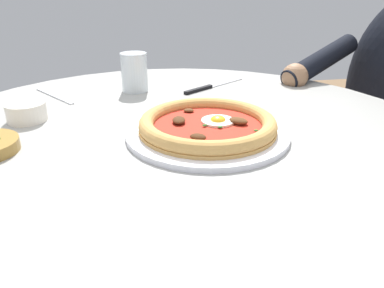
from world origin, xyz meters
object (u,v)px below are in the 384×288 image
at_px(fork_utensil, 54,96).
at_px(pizza_on_plate, 208,127).
at_px(dining_table, 176,200).
at_px(ramekin_capers, 26,111).
at_px(steak_knife, 207,88).
at_px(water_glass, 134,75).

bearing_deg(fork_utensil, pizza_on_plate, 135.60).
xyz_separation_m(dining_table, fork_utensil, (0.25, -0.27, 0.16)).
bearing_deg(ramekin_capers, pizza_on_plate, 157.34).
relative_size(steak_knife, ramekin_capers, 2.40).
relative_size(pizza_on_plate, ramekin_capers, 3.81).
distance_m(water_glass, steak_knife, 0.19).
bearing_deg(pizza_on_plate, water_glass, -70.15).
relative_size(dining_table, water_glass, 10.96).
distance_m(steak_knife, ramekin_capers, 0.43).
bearing_deg(fork_utensil, ramekin_capers, 80.26).
relative_size(water_glass, steak_knife, 0.51).
distance_m(steak_knife, fork_utensil, 0.37).
bearing_deg(dining_table, pizza_on_plate, 146.92).
bearing_deg(ramekin_capers, water_glass, -141.59).
distance_m(ramekin_capers, fork_utensil, 0.16).
bearing_deg(water_glass, pizza_on_plate, 109.85).
bearing_deg(dining_table, ramekin_capers, -20.42).
xyz_separation_m(water_glass, steak_knife, (-0.18, 0.02, -0.04)).
relative_size(dining_table, fork_utensil, 6.92).
bearing_deg(steak_knife, water_glass, -4.86).
height_order(dining_table, pizza_on_plate, pizza_on_plate).
height_order(steak_knife, fork_utensil, steak_knife).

